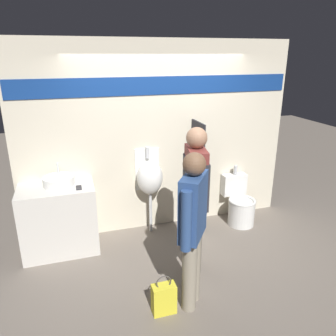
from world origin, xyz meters
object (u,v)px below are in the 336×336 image
(urinal_near_counter, at_px, (150,177))
(shopping_bag, at_px, (164,298))
(person_with_lanyard, at_px, (193,226))
(cell_phone, at_px, (79,188))
(person_in_vest, at_px, (195,191))
(toilet, at_px, (240,205))
(sink_basin, at_px, (59,181))

(urinal_near_counter, relative_size, shopping_bag, 2.88)
(person_with_lanyard, bearing_deg, urinal_near_counter, 37.08)
(cell_phone, height_order, urinal_near_counter, urinal_near_counter)
(person_in_vest, distance_m, shopping_bag, 1.19)
(toilet, height_order, person_with_lanyard, person_with_lanyard)
(person_in_vest, bearing_deg, urinal_near_counter, 26.46)
(person_in_vest, distance_m, person_with_lanyard, 0.62)
(sink_basin, bearing_deg, person_in_vest, -32.59)
(urinal_near_counter, distance_m, person_in_vest, 1.08)
(cell_phone, height_order, shopping_bag, cell_phone)
(shopping_bag, bearing_deg, sink_basin, 120.95)
(toilet, bearing_deg, urinal_near_counter, 173.48)
(cell_phone, xyz_separation_m, shopping_bag, (0.70, -1.38, -0.75))
(sink_basin, bearing_deg, person_with_lanyard, -50.50)
(toilet, xyz_separation_m, person_with_lanyard, (-1.35, -1.42, 0.62))
(person_with_lanyard, relative_size, shopping_bag, 3.77)
(toilet, height_order, shopping_bag, toilet)
(shopping_bag, bearing_deg, cell_phone, 116.90)
(cell_phone, height_order, person_in_vest, person_in_vest)
(sink_basin, height_order, shopping_bag, sink_basin)
(cell_phone, distance_m, urinal_near_counter, 1.01)
(toilet, xyz_separation_m, shopping_bag, (-1.66, -1.47, -0.13))
(sink_basin, xyz_separation_m, urinal_near_counter, (1.21, 0.08, -0.12))
(urinal_near_counter, xyz_separation_m, toilet, (1.38, -0.16, -0.55))
(sink_basin, height_order, person_in_vest, person_in_vest)
(toilet, relative_size, person_in_vest, 0.49)
(sink_basin, xyz_separation_m, cell_phone, (0.23, -0.18, -0.05))
(urinal_near_counter, distance_m, person_with_lanyard, 1.58)
(sink_basin, relative_size, person_in_vest, 0.22)
(cell_phone, relative_size, person_with_lanyard, 0.08)
(cell_phone, relative_size, toilet, 0.16)
(urinal_near_counter, height_order, shopping_bag, urinal_near_counter)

